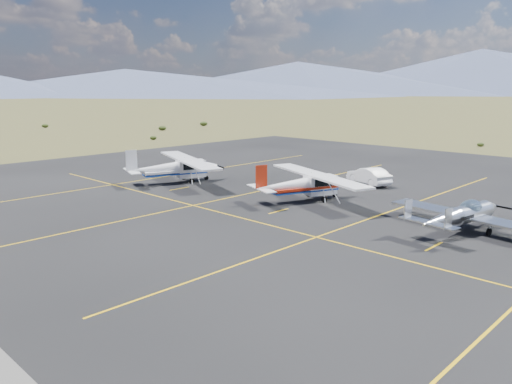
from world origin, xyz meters
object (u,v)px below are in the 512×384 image
aircraft_low_wing (463,215)px  aircraft_plain (175,167)px  sedan (369,176)px  aircraft_cessna (305,184)px

aircraft_low_wing → aircraft_plain: aircraft_plain is taller
aircraft_plain → sedan: size_ratio=2.66×
aircraft_low_wing → sedan: bearing=61.7°
aircraft_plain → aircraft_cessna: bearing=-59.2°
aircraft_plain → sedan: aircraft_plain is taller
aircraft_cessna → sedan: aircraft_cessna is taller
aircraft_cessna → aircraft_plain: aircraft_plain is taller
aircraft_cessna → sedan: size_ratio=2.51×
aircraft_low_wing → sedan: 14.69m
aircraft_low_wing → sedan: (8.87, 11.70, -0.30)m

